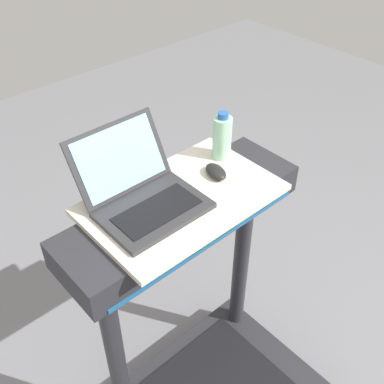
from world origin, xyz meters
TOP-DOWN VIEW (x-y plane):
  - desk_board at (0.00, 0.70)m, footprint 0.65×0.41m
  - laptop at (-0.12, 0.76)m, footprint 0.33×0.35m
  - computer_mouse at (0.17, 0.71)m, footprint 0.08×0.11m
  - water_bottle at (0.26, 0.78)m, footprint 0.07×0.07m

SIDE VIEW (x-z plane):
  - desk_board at x=0.00m, z-range 1.11..1.13m
  - computer_mouse at x=0.17m, z-range 1.13..1.16m
  - laptop at x=-0.12m, z-range 1.06..1.29m
  - water_bottle at x=0.26m, z-range 1.12..1.30m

